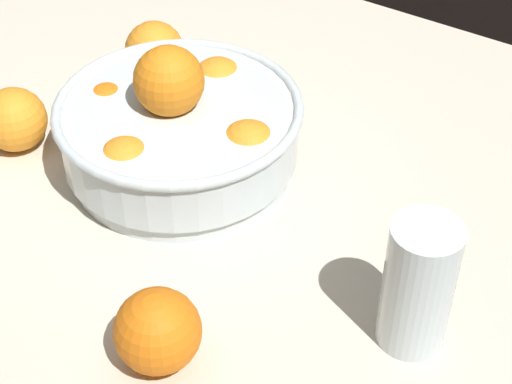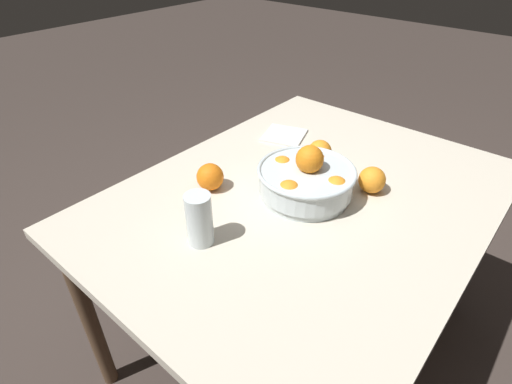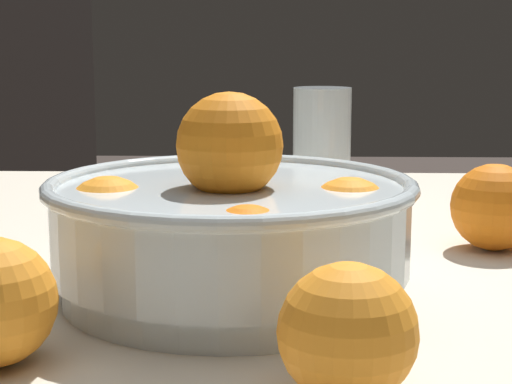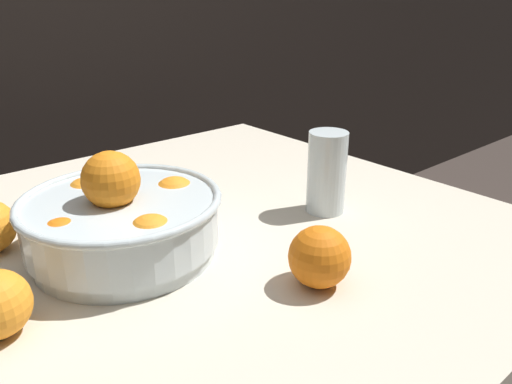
# 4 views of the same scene
# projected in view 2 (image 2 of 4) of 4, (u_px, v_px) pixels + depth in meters

# --- Properties ---
(ground_plane) EXTENTS (12.00, 12.00, 0.00)m
(ground_plane) POSITION_uv_depth(u_px,v_px,m) (294.00, 340.00, 1.62)
(ground_plane) COLOR #3D332D
(dining_table) EXTENTS (1.26, 0.97, 0.73)m
(dining_table) POSITION_uv_depth(u_px,v_px,m) (305.00, 213.00, 1.24)
(dining_table) COLOR beige
(dining_table) RESTS_ON ground_plane
(fruit_bowl) EXTENTS (0.29, 0.29, 0.16)m
(fruit_bowl) POSITION_uv_depth(u_px,v_px,m) (307.00, 179.00, 1.16)
(fruit_bowl) COLOR silver
(fruit_bowl) RESTS_ON dining_table
(juice_glass) EXTENTS (0.07, 0.07, 0.14)m
(juice_glass) POSITION_uv_depth(u_px,v_px,m) (200.00, 222.00, 0.99)
(juice_glass) COLOR #F4A314
(juice_glass) RESTS_ON dining_table
(orange_loose_near_bowl) EXTENTS (0.08, 0.08, 0.08)m
(orange_loose_near_bowl) POSITION_uv_depth(u_px,v_px,m) (320.00, 152.00, 1.34)
(orange_loose_near_bowl) COLOR orange
(orange_loose_near_bowl) RESTS_ON dining_table
(orange_loose_front) EXTENTS (0.08, 0.08, 0.08)m
(orange_loose_front) POSITION_uv_depth(u_px,v_px,m) (210.00, 177.00, 1.20)
(orange_loose_front) COLOR orange
(orange_loose_front) RESTS_ON dining_table
(orange_loose_aside) EXTENTS (0.08, 0.08, 0.08)m
(orange_loose_aside) POSITION_uv_depth(u_px,v_px,m) (372.00, 180.00, 1.19)
(orange_loose_aside) COLOR orange
(orange_loose_aside) RESTS_ON dining_table
(napkin) EXTENTS (0.19, 0.19, 0.01)m
(napkin) POSITION_uv_depth(u_px,v_px,m) (284.00, 135.00, 1.51)
(napkin) COLOR white
(napkin) RESTS_ON dining_table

